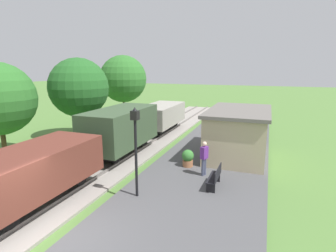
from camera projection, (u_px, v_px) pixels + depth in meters
name	position (u px, v px, depth m)	size (l,w,h in m)	color
ground_plane	(55.00, 245.00, 8.38)	(160.00, 160.00, 0.00)	#517A38
rail_near	(14.00, 229.00, 8.91)	(0.07, 60.00, 0.14)	slate
freight_train	(121.00, 133.00, 16.45)	(2.50, 19.40, 2.72)	brown
station_hut	(238.00, 132.00, 15.94)	(3.50, 5.80, 2.78)	tan
bench_near_hut	(215.00, 177.00, 11.79)	(0.42, 1.50, 0.91)	black
person_waiting	(204.00, 157.00, 12.99)	(0.36, 0.44, 1.71)	#474C66
potted_planter	(188.00, 158.00, 14.28)	(0.64, 0.64, 0.92)	#9E6642
lamp_post_near	(135.00, 136.00, 10.52)	(0.28, 0.28, 3.70)	black
tree_trackside_far	(79.00, 88.00, 20.14)	(4.43, 4.43, 6.16)	#4C3823
tree_field_left	(123.00, 79.00, 27.39)	(4.76, 4.76, 6.66)	#4C3823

